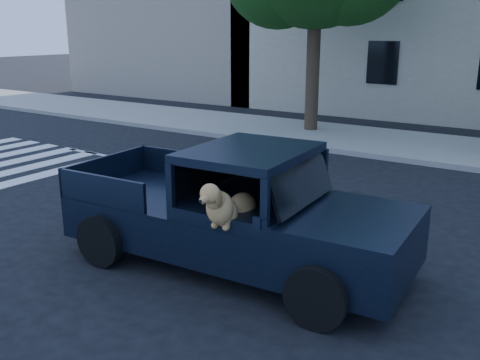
% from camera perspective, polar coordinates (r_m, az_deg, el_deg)
% --- Properties ---
extents(ground, '(120.00, 120.00, 0.00)m').
position_cam_1_polar(ground, '(8.46, 2.67, -8.11)').
color(ground, black).
rests_on(ground, ground).
extents(far_sidewalk, '(60.00, 4.00, 0.15)m').
position_cam_1_polar(far_sidewalk, '(16.67, 19.31, 3.31)').
color(far_sidewalk, gray).
rests_on(far_sidewalk, ground).
extents(lane_stripes, '(21.60, 0.14, 0.01)m').
position_cam_1_polar(lane_stripes, '(10.79, 21.48, -3.83)').
color(lane_stripes, silver).
rests_on(lane_stripes, ground).
extents(crosswalk, '(5.50, 4.00, 0.01)m').
position_cam_1_polar(crosswalk, '(15.90, -24.01, 1.99)').
color(crosswalk, silver).
rests_on(crosswalk, ground).
extents(building_left, '(12.00, 6.00, 8.00)m').
position_cam_1_polar(building_left, '(29.93, -5.83, 16.83)').
color(building_left, tan).
rests_on(building_left, ground).
extents(pickup_truck, '(5.22, 2.71, 1.83)m').
position_cam_1_polar(pickup_truck, '(7.94, -1.09, -4.92)').
color(pickup_truck, black).
rests_on(pickup_truck, ground).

